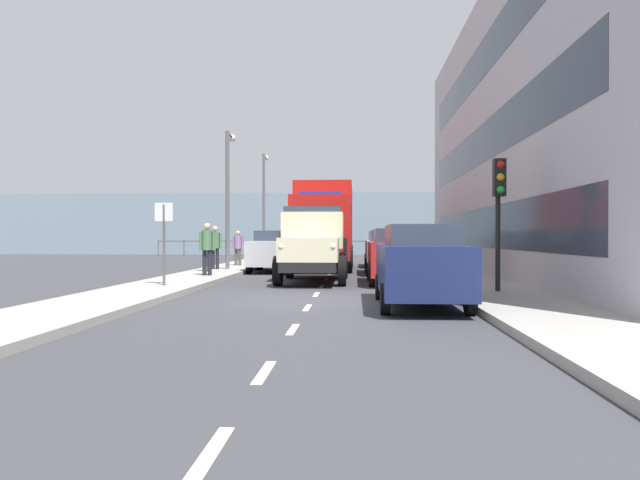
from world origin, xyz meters
TOP-DOWN VIEW (x-y plane):
  - ground_plane at (0.00, -9.74)m, footprint 80.00×80.00m
  - sidewalk_left at (-4.42, -9.74)m, footprint 2.22×42.55m
  - sidewalk_right at (4.42, -9.74)m, footprint 2.22×42.55m
  - road_centreline_markings at (0.00, -9.40)m, footprint 0.12×39.17m
  - building_terrace at (-8.55, -7.87)m, footprint 6.08×24.79m
  - sea_horizon at (0.00, -34.02)m, footprint 80.00×0.80m
  - seawall_railing at (-0.00, -30.42)m, footprint 28.08×0.08m
  - truck_vintage_cream at (0.36, -5.33)m, footprint 2.17×5.64m
  - lorry_cargo_red at (0.40, -13.08)m, footprint 2.58×8.20m
  - car_navy_kerbside_near at (-2.36, 1.02)m, footprint 1.77×4.29m
  - car_red_kerbside_1 at (-2.36, -4.94)m, footprint 1.92×3.96m
  - car_grey_kerbside_2 at (-2.36, -9.76)m, footprint 1.94×3.95m
  - car_white_kerbside_3 at (-2.36, -15.34)m, footprint 1.76×4.27m
  - car_silver_oppositeside_0 at (2.36, -11.01)m, footprint 1.89×4.40m
  - car_black_oppositeside_1 at (2.36, -17.35)m, footprint 1.91×4.44m
  - car_maroon_oppositeside_2 at (2.36, -23.92)m, footprint 1.98×4.57m
  - pedestrian_in_dark_coat at (4.06, -6.31)m, footprint 0.53×0.34m
  - pedestrian_strolling at (4.68, -8.64)m, footprint 0.53×0.34m
  - pedestrian_couple_b at (4.70, -10.12)m, footprint 0.53×0.34m
  - pedestrian_couple_a at (4.39, -13.25)m, footprint 0.53×0.34m
  - traffic_light_near at (-4.45, -0.90)m, footprint 0.28×0.41m
  - lamp_post_promenade at (4.24, -10.52)m, footprint 0.32×1.14m
  - lamp_post_far at (4.54, -22.02)m, footprint 0.32×1.14m
  - street_sign at (4.20, -2.21)m, footprint 0.50×0.07m

SIDE VIEW (x-z plane):
  - ground_plane at x=0.00m, z-range 0.00..0.00m
  - road_centreline_markings at x=0.00m, z-range 0.00..0.01m
  - sidewalk_left at x=-4.42m, z-range 0.00..0.15m
  - sidewalk_right at x=4.42m, z-range 0.00..0.15m
  - car_white_kerbside_3 at x=-2.36m, z-range 0.03..1.75m
  - car_navy_kerbside_near at x=-2.36m, z-range 0.04..1.76m
  - car_red_kerbside_1 at x=-2.36m, z-range 0.04..1.76m
  - car_grey_kerbside_2 at x=-2.36m, z-range 0.04..1.76m
  - car_silver_oppositeside_0 at x=2.36m, z-range 0.04..1.76m
  - car_black_oppositeside_1 at x=2.36m, z-range 0.04..1.76m
  - car_maroon_oppositeside_2 at x=2.36m, z-range 0.04..1.76m
  - seawall_railing at x=0.00m, z-range 0.32..1.52m
  - pedestrian_couple_a at x=4.39m, z-range 0.28..1.87m
  - pedestrian_strolling at x=4.68m, z-range 0.30..2.03m
  - truck_vintage_cream at x=0.36m, z-range -0.04..2.39m
  - pedestrian_couple_b at x=4.70m, z-range 0.31..2.06m
  - pedestrian_in_dark_coat at x=4.06m, z-range 0.31..2.10m
  - street_sign at x=4.20m, z-range 0.56..2.81m
  - lorry_cargo_red at x=0.40m, z-range 0.14..4.01m
  - traffic_light_near at x=-4.45m, z-range 0.87..4.07m
  - sea_horizon at x=0.00m, z-range 0.00..5.00m
  - lamp_post_promenade at x=4.24m, z-range 0.75..6.42m
  - lamp_post_far at x=4.54m, z-range 0.77..7.15m
  - building_terrace at x=-8.55m, z-range 0.00..10.27m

